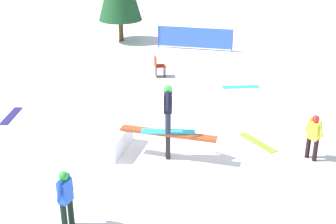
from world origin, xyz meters
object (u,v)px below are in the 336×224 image
object	(u,v)px
bystander_blue	(66,197)
loose_snowboard_lime	(257,142)
rail_feature	(168,136)
main_rider_on_rail	(168,109)
bystander_yellow	(314,135)
loose_snowboard_cyan	(241,87)
loose_snowboard_navy	(11,116)
folding_chair	(159,67)

from	to	relation	value
bystander_blue	loose_snowboard_lime	size ratio (longest dim) A/B	0.97
rail_feature	main_rider_on_rail	size ratio (longest dim) A/B	1.83
bystander_yellow	bystander_blue	world-z (taller)	bystander_blue
bystander_blue	loose_snowboard_cyan	size ratio (longest dim) A/B	0.98
loose_snowboard_cyan	loose_snowboard_navy	world-z (taller)	same
bystander_blue	loose_snowboard_lime	xyz separation A→B (m)	(4.44, 4.46, -0.78)
loose_snowboard_lime	folding_chair	size ratio (longest dim) A/B	1.65
bystander_blue	loose_snowboard_navy	distance (m)	6.79
bystander_yellow	loose_snowboard_navy	world-z (taller)	bystander_yellow
bystander_yellow	folding_chair	distance (m)	8.22
rail_feature	main_rider_on_rail	world-z (taller)	main_rider_on_rail
loose_snowboard_navy	folding_chair	size ratio (longest dim) A/B	1.64
loose_snowboard_lime	bystander_yellow	bearing A→B (deg)	-158.18
rail_feature	bystander_yellow	xyz separation A→B (m)	(3.95, 0.31, 0.06)
main_rider_on_rail	loose_snowboard_lime	bearing A→B (deg)	21.68
loose_snowboard_cyan	main_rider_on_rail	bearing A→B (deg)	58.65
folding_chair	main_rider_on_rail	bearing A→B (deg)	171.37
bystander_yellow	main_rider_on_rail	bearing A→B (deg)	-129.64
loose_snowboard_cyan	loose_snowboard_lime	bearing A→B (deg)	83.04
bystander_yellow	rail_feature	bearing A→B (deg)	-129.64
bystander_blue	folding_chair	bearing A→B (deg)	12.46
main_rider_on_rail	loose_snowboard_lime	xyz separation A→B (m)	(2.56, 1.16, -1.47)
folding_chair	loose_snowboard_lime	bearing A→B (deg)	-164.92
loose_snowboard_cyan	loose_snowboard_navy	bearing A→B (deg)	14.26
main_rider_on_rail	bystander_yellow	world-z (taller)	main_rider_on_rail
rail_feature	folding_chair	size ratio (longest dim) A/B	3.07
bystander_yellow	bystander_blue	bearing A→B (deg)	-102.37
bystander_blue	rail_feature	bearing A→B (deg)	-12.22
main_rider_on_rail	folding_chair	size ratio (longest dim) A/B	1.68
rail_feature	loose_snowboard_navy	bearing A→B (deg)	167.33
bystander_yellow	loose_snowboard_cyan	distance (m)	5.86
bystander_yellow	loose_snowboard_lime	bearing A→B (deg)	-165.70
rail_feature	loose_snowboard_cyan	distance (m)	6.37
bystander_yellow	loose_snowboard_navy	bearing A→B (deg)	-146.53
rail_feature	folding_chair	world-z (taller)	folding_chair
rail_feature	loose_snowboard_navy	size ratio (longest dim) A/B	1.87
loose_snowboard_lime	folding_chair	distance (m)	6.73
rail_feature	bystander_blue	distance (m)	3.79
bystander_blue	folding_chair	xyz separation A→B (m)	(0.89, 10.16, -0.38)
bystander_blue	loose_snowboard_cyan	world-z (taller)	bystander_blue
rail_feature	loose_snowboard_cyan	bearing A→B (deg)	79.30
rail_feature	loose_snowboard_lime	world-z (taller)	rail_feature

